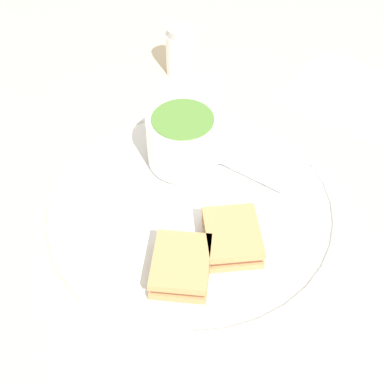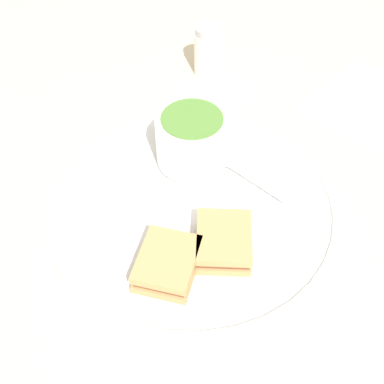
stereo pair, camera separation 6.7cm
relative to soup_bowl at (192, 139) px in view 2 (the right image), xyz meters
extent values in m
plane|color=beige|center=(0.07, 0.04, -0.06)|extent=(2.40, 2.40, 0.00)
cylinder|color=white|center=(0.07, 0.04, -0.05)|extent=(0.37, 0.37, 0.02)
torus|color=white|center=(0.07, 0.04, -0.04)|extent=(0.37, 0.37, 0.01)
cylinder|color=white|center=(0.00, 0.00, -0.03)|extent=(0.05, 0.05, 0.01)
cylinder|color=white|center=(0.00, 0.00, 0.00)|extent=(0.10, 0.10, 0.07)
cylinder|color=#568938|center=(0.00, 0.00, 0.03)|extent=(0.08, 0.08, 0.01)
cube|color=silver|center=(0.00, 0.10, -0.04)|extent=(0.03, 0.10, 0.00)
ellipsoid|color=silver|center=(-0.02, 0.04, -0.03)|extent=(0.03, 0.04, 0.01)
cube|color=tan|center=(0.17, 0.07, -0.03)|extent=(0.09, 0.08, 0.01)
cube|color=brown|center=(0.17, 0.07, -0.02)|extent=(0.08, 0.08, 0.01)
cube|color=tan|center=(0.17, 0.07, -0.01)|extent=(0.09, 0.08, 0.01)
cube|color=tan|center=(0.11, 0.11, -0.03)|extent=(0.10, 0.09, 0.01)
cube|color=brown|center=(0.11, 0.11, -0.02)|extent=(0.09, 0.09, 0.01)
cube|color=tan|center=(0.11, 0.11, -0.01)|extent=(0.10, 0.09, 0.01)
cylinder|color=silver|center=(-0.21, -0.09, -0.02)|extent=(0.04, 0.04, 0.07)
cylinder|color=#B7B7BC|center=(-0.21, -0.09, 0.02)|extent=(0.04, 0.04, 0.01)
camera|label=1|loc=(0.49, 0.21, 0.48)|focal=50.00mm
camera|label=2|loc=(0.46, 0.27, 0.48)|focal=50.00mm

